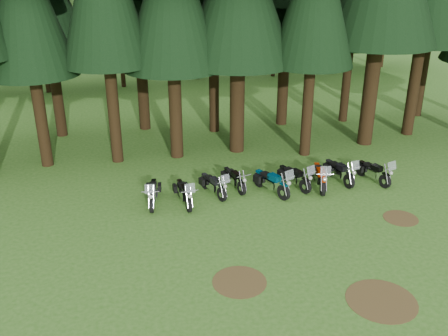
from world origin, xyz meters
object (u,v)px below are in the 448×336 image
at_px(motorcycle_8, 373,173).
at_px(motorcycle_4, 271,183).
at_px(motorcycle_2, 213,185).
at_px(motorcycle_0, 153,194).
at_px(motorcycle_7, 339,172).
at_px(motorcycle_1, 184,194).
at_px(motorcycle_3, 234,179).
at_px(motorcycle_5, 294,178).
at_px(motorcycle_6, 320,177).

bearing_deg(motorcycle_8, motorcycle_4, 165.55).
bearing_deg(motorcycle_2, motorcycle_0, 167.30).
xyz_separation_m(motorcycle_0, motorcycle_7, (8.71, 0.15, 0.02)).
xyz_separation_m(motorcycle_1, motorcycle_3, (2.46, 0.96, -0.03)).
relative_size(motorcycle_1, motorcycle_2, 1.06).
relative_size(motorcycle_0, motorcycle_5, 1.00).
xyz_separation_m(motorcycle_1, motorcycle_8, (8.97, 0.06, -0.00)).
distance_m(motorcycle_0, motorcycle_5, 6.45).
relative_size(motorcycle_0, motorcycle_8, 1.01).
height_order(motorcycle_2, motorcycle_7, motorcycle_7).
bearing_deg(motorcycle_7, motorcycle_3, 164.50).
height_order(motorcycle_6, motorcycle_7, motorcycle_6).
height_order(motorcycle_4, motorcycle_5, motorcycle_4).
bearing_deg(motorcycle_0, motorcycle_4, 7.59).
relative_size(motorcycle_4, motorcycle_5, 1.04).
height_order(motorcycle_0, motorcycle_2, motorcycle_0).
relative_size(motorcycle_5, motorcycle_7, 0.96).
xyz_separation_m(motorcycle_4, motorcycle_5, (1.21, 0.34, -0.03)).
distance_m(motorcycle_1, motorcycle_8, 8.97).
bearing_deg(motorcycle_0, motorcycle_6, 8.75).
height_order(motorcycle_0, motorcycle_3, motorcycle_0).
height_order(motorcycle_6, motorcycle_8, motorcycle_6).
height_order(motorcycle_2, motorcycle_5, motorcycle_5).
bearing_deg(motorcycle_8, motorcycle_2, 161.94).
xyz_separation_m(motorcycle_0, motorcycle_3, (3.76, 0.65, -0.03)).
relative_size(motorcycle_2, motorcycle_5, 0.95).
xyz_separation_m(motorcycle_6, motorcycle_8, (2.70, -0.04, -0.04)).
xyz_separation_m(motorcycle_0, motorcycle_1, (1.30, -0.32, 0.00)).
distance_m(motorcycle_3, motorcycle_8, 6.57).
relative_size(motorcycle_4, motorcycle_7, 1.00).
xyz_separation_m(motorcycle_5, motorcycle_8, (3.82, -0.34, -0.01)).
distance_m(motorcycle_2, motorcycle_5, 3.76).
height_order(motorcycle_4, motorcycle_8, motorcycle_4).
bearing_deg(motorcycle_1, motorcycle_4, -3.22).
height_order(motorcycle_0, motorcycle_1, motorcycle_1).
bearing_deg(motorcycle_4, motorcycle_1, 159.01).
relative_size(motorcycle_0, motorcycle_1, 1.00).
bearing_deg(motorcycle_5, motorcycle_7, -17.41).
distance_m(motorcycle_3, motorcycle_6, 3.90).
height_order(motorcycle_0, motorcycle_6, motorcycle_6).
xyz_separation_m(motorcycle_1, motorcycle_6, (6.27, 0.10, 0.04)).
relative_size(motorcycle_3, motorcycle_7, 0.91).
distance_m(motorcycle_4, motorcycle_6, 2.33).
xyz_separation_m(motorcycle_3, motorcycle_5, (2.69, -0.56, 0.04)).
bearing_deg(motorcycle_2, motorcycle_8, -21.09).
height_order(motorcycle_2, motorcycle_8, motorcycle_8).
bearing_deg(motorcycle_8, motorcycle_5, 160.46).
bearing_deg(motorcycle_0, motorcycle_8, 8.94).
relative_size(motorcycle_0, motorcycle_2, 1.06).
bearing_deg(motorcycle_6, motorcycle_5, 179.10).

